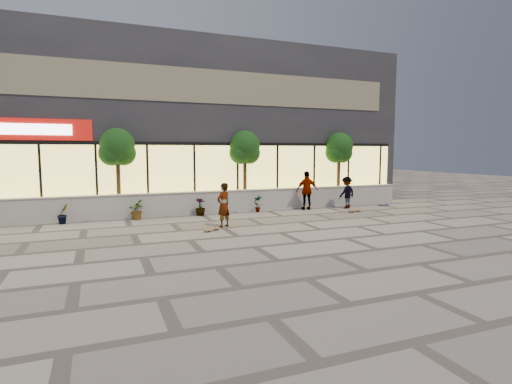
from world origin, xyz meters
name	(u,v)px	position (x,y,z in m)	size (l,w,h in m)	color
ground	(255,247)	(0.00, 0.00, 0.00)	(80.00, 80.00, 0.00)	#A3998D
planter_wall	(200,202)	(0.00, 7.00, 0.52)	(22.00, 0.42, 1.04)	#BBB8B2
retail_building	(176,128)	(0.00, 12.49, 4.25)	(24.00, 9.17, 8.50)	#27272D
shrub_b	(63,214)	(-5.70, 6.45, 0.41)	(0.45, 0.36, 0.81)	#173912
shrub_c	(136,210)	(-2.90, 6.45, 0.41)	(0.73, 0.63, 0.81)	#173912
shrub_d	(200,207)	(-0.10, 6.45, 0.41)	(0.45, 0.45, 0.81)	#173912
shrub_e	(258,204)	(2.70, 6.45, 0.41)	(0.43, 0.29, 0.81)	#173912
tree_midwest	(117,149)	(-3.50, 7.70, 2.99)	(1.60, 1.50, 3.92)	#462B19
tree_mideast	(245,149)	(2.50, 7.70, 2.99)	(1.60, 1.50, 3.92)	#462B19
tree_east	(339,150)	(8.00, 7.70, 2.99)	(1.60, 1.50, 3.92)	#462B19
skater_center	(224,205)	(0.07, 3.44, 0.85)	(0.62, 0.41, 1.70)	silver
skater_right_near	(307,190)	(5.24, 6.26, 0.96)	(1.13, 0.47, 1.92)	white
skater_right_far	(347,193)	(7.37, 5.97, 0.81)	(1.04, 0.60, 1.61)	maroon
skateboard_center	(212,229)	(-0.58, 2.82, 0.08)	(0.75, 0.53, 0.09)	brown
skateboard_right_near	(355,210)	(7.00, 4.73, 0.08)	(0.84, 0.41, 0.10)	brown
skateboard_right_far	(384,204)	(9.80, 6.06, 0.08)	(0.78, 0.24, 0.09)	#4F4279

